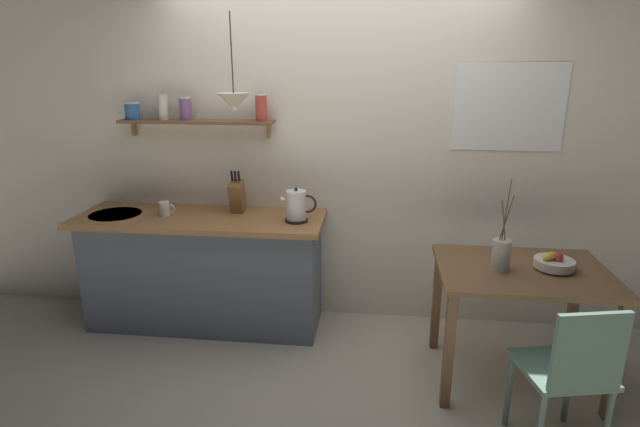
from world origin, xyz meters
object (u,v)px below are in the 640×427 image
Objects in this scene: knife_block at (237,196)px; pendant_lamp at (234,102)px; dining_table at (521,287)px; dining_chair_near at (570,370)px; electric_kettle at (297,206)px; twig_vase at (501,254)px; fruit_bowl at (554,263)px; coffee_mug_by_sink at (165,209)px.

pendant_lamp is (0.07, -0.21, 0.70)m from knife_block.
dining_table is 0.67m from dining_chair_near.
electric_kettle is at bearing 145.22° from dining_chair_near.
knife_block is at bearing 160.81° from twig_vase.
coffee_mug_by_sink reaches higher than fruit_bowl.
twig_vase is 1.39m from electric_kettle.
pendant_lamp is at bearing 169.92° from fruit_bowl.
fruit_bowl is at bearing -15.29° from knife_block.
twig_vase is at bearing -172.16° from fruit_bowl.
knife_block reaches higher than coffee_mug_by_sink.
coffee_mug_by_sink is at bearing 172.47° from pendant_lamp.
pendant_lamp reaches higher than dining_chair_near.
pendant_lamp is (-1.95, 1.02, 1.21)m from dining_chair_near.
knife_block is at bearing 160.94° from electric_kettle.
dining_table is at bearing -16.88° from knife_block.
electric_kettle reaches higher than dining_table.
knife_block is (-0.48, 0.16, 0.02)m from electric_kettle.
fruit_bowl is at bearing 7.84° from twig_vase.
coffee_mug_by_sink is 0.19× the size of pendant_lamp.
dining_chair_near is 2.42m from knife_block.
knife_block reaches higher than dining_chair_near.
fruit_bowl is (0.09, 0.66, 0.31)m from dining_chair_near.
fruit_bowl is 1.69m from electric_kettle.
pendant_lamp reaches higher than electric_kettle.
pendant_lamp reaches higher than knife_block.
twig_vase is at bearing 110.90° from dining_chair_near.
knife_block is (-1.93, 0.59, 0.37)m from dining_table.
pendant_lamp is at bearing -173.00° from electric_kettle.
electric_kettle reaches higher than fruit_bowl.
twig_vase is (-0.23, 0.61, 0.37)m from dining_chair_near.
dining_table is 2.50m from coffee_mug_by_sink.
knife_block is at bearing 108.52° from pendant_lamp.
dining_chair_near is 7.24× the size of coffee_mug_by_sink.
coffee_mug_by_sink is at bearing 170.49° from fruit_bowl.
twig_vase is 0.91× the size of pendant_lamp.
fruit_bowl is 2.19m from knife_block.
coffee_mug_by_sink is (-2.53, 1.10, 0.43)m from dining_chair_near.
dining_chair_near is 1.94m from electric_kettle.
fruit_bowl is at bearing 3.45° from dining_table.
electric_kettle reaches higher than coffee_mug_by_sink.
dining_chair_near reaches higher than dining_table.
fruit_bowl reaches higher than dining_chair_near.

